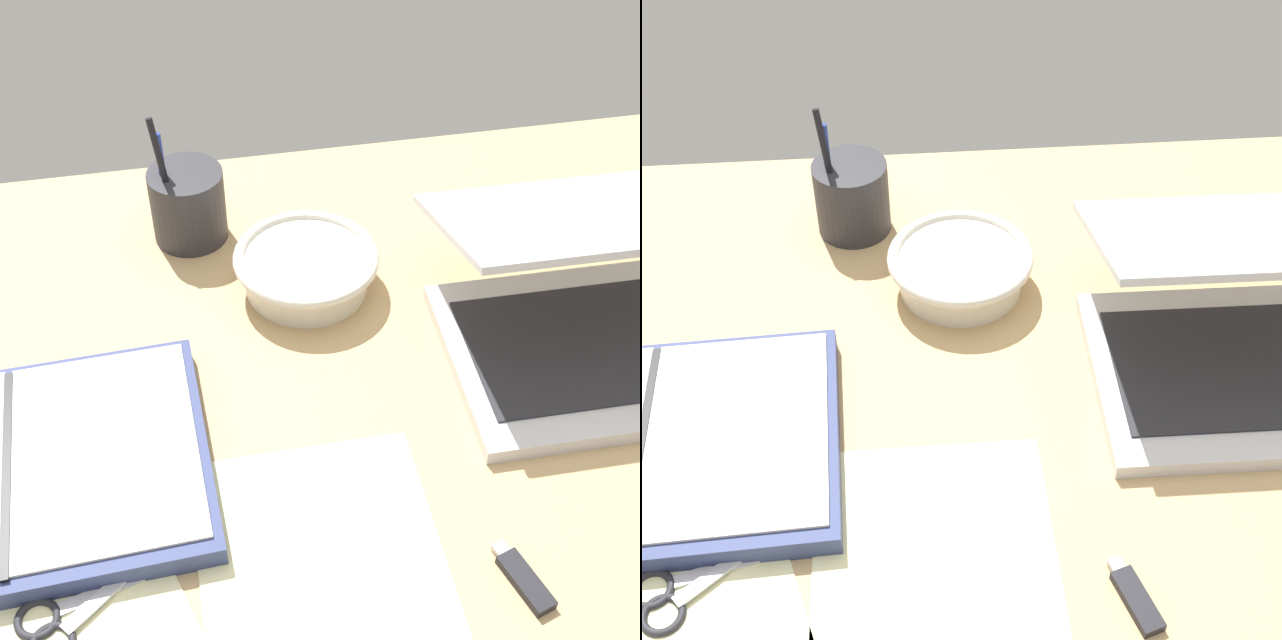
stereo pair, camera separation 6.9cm
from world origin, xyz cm
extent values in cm
cube|color=tan|center=(0.00, 0.00, 1.00)|extent=(140.00, 100.00, 2.00)
cube|color=silver|center=(31.33, 5.48, 2.90)|extent=(34.12, 24.58, 1.80)
cube|color=#232328|center=(31.33, 5.48, 3.92)|extent=(29.96, 17.79, 0.24)
cube|color=silver|center=(31.46, 13.36, 15.07)|extent=(34.10, 23.39, 9.00)
cube|color=silver|center=(31.45, 12.91, 14.91)|extent=(31.36, 20.93, 7.73)
cylinder|color=silver|center=(1.88, 22.25, 4.19)|extent=(14.17, 14.17, 4.38)
torus|color=silver|center=(1.88, 22.25, 6.38)|extent=(16.67, 16.67, 1.33)
cylinder|color=#28282D|center=(-10.39, 34.32, 6.61)|extent=(9.04, 9.04, 9.22)
cylinder|color=black|center=(-12.60, 33.17, 10.89)|extent=(2.66, 4.38, 15.53)
cylinder|color=#233899|center=(-12.88, 34.36, 9.67)|extent=(0.83, 2.75, 13.31)
cube|color=navy|center=(-30.19, 0.31, 3.25)|extent=(37.82, 27.33, 2.49)
cube|color=silver|center=(-21.28, 0.65, 4.64)|extent=(18.01, 24.38, 0.30)
cube|color=black|center=(-30.19, 0.31, 4.79)|extent=(1.72, 23.75, 0.30)
cube|color=#B7B7BC|center=(-21.04, -12.61, 2.60)|extent=(9.07, 7.81, 0.30)
cube|color=#B7B7BC|center=(-21.04, -12.61, 2.30)|extent=(10.71, 4.06, 0.30)
torus|color=#232328|center=(-26.18, -16.86, 2.30)|extent=(3.90, 3.90, 0.70)
torus|color=#232328|center=(-27.47, -14.41, 2.30)|extent=(3.90, 3.90, 0.70)
cube|color=#F4EFB2|center=(-3.23, -15.95, 2.08)|extent=(21.54, 29.99, 0.16)
cube|color=black|center=(13.47, -18.97, 2.50)|extent=(3.68, 6.32, 1.00)
cube|color=silver|center=(12.41, -15.53, 2.50)|extent=(1.50, 1.50, 0.60)
camera|label=1|loc=(-11.16, -53.72, 71.60)|focal=50.00mm
camera|label=2|loc=(-4.27, -54.67, 71.60)|focal=50.00mm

